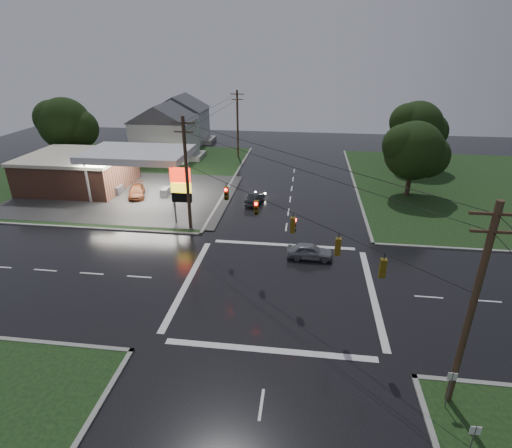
# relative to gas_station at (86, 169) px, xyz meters

# --- Properties ---
(ground) EXTENTS (120.00, 120.00, 0.00)m
(ground) POSITION_rel_gas_station_xyz_m (25.68, -19.70, -2.55)
(ground) COLOR black
(ground) RESTS_ON ground
(grass_nw) EXTENTS (36.00, 36.00, 0.08)m
(grass_nw) POSITION_rel_gas_station_xyz_m (-0.32, 6.30, -2.51)
(grass_nw) COLOR black
(grass_nw) RESTS_ON ground
(grass_ne) EXTENTS (36.00, 36.00, 0.08)m
(grass_ne) POSITION_rel_gas_station_xyz_m (51.68, 6.30, -2.51)
(grass_ne) COLOR black
(grass_ne) RESTS_ON ground
(gas_station) EXTENTS (26.20, 18.00, 5.60)m
(gas_station) POSITION_rel_gas_station_xyz_m (0.00, 0.00, 0.00)
(gas_station) COLOR #2D2D2D
(gas_station) RESTS_ON ground
(pylon_sign) EXTENTS (2.00, 0.35, 6.00)m
(pylon_sign) POSITION_rel_gas_station_xyz_m (15.18, -9.20, 1.46)
(pylon_sign) COLOR #59595E
(pylon_sign) RESTS_ON ground
(utility_pole_nw) EXTENTS (2.20, 0.32, 11.00)m
(utility_pole_nw) POSITION_rel_gas_station_xyz_m (16.18, -10.20, 3.17)
(utility_pole_nw) COLOR #382619
(utility_pole_nw) RESTS_ON ground
(utility_pole_se) EXTENTS (2.20, 0.32, 11.00)m
(utility_pole_se) POSITION_rel_gas_station_xyz_m (35.18, -29.20, 3.17)
(utility_pole_se) COLOR #382619
(utility_pole_se) RESTS_ON ground
(utility_pole_n) EXTENTS (2.20, 0.32, 10.50)m
(utility_pole_n) POSITION_rel_gas_station_xyz_m (16.18, 18.30, 2.92)
(utility_pole_n) COLOR #382619
(utility_pole_n) RESTS_ON ground
(traffic_signals) EXTENTS (26.87, 26.87, 1.47)m
(traffic_signals) POSITION_rel_gas_station_xyz_m (25.69, -19.72, 3.93)
(traffic_signals) COLOR black
(traffic_signals) RESTS_ON ground
(house_near) EXTENTS (11.05, 8.48, 8.60)m
(house_near) POSITION_rel_gas_station_xyz_m (4.73, 16.30, 1.86)
(house_near) COLOR silver
(house_near) RESTS_ON ground
(house_far) EXTENTS (11.05, 8.48, 8.60)m
(house_far) POSITION_rel_gas_station_xyz_m (3.73, 28.30, 1.86)
(house_far) COLOR silver
(house_far) RESTS_ON ground
(tree_nw_behind) EXTENTS (8.93, 7.60, 10.00)m
(tree_nw_behind) POSITION_rel_gas_station_xyz_m (-8.17, 10.29, 3.63)
(tree_nw_behind) COLOR black
(tree_nw_behind) RESTS_ON ground
(tree_ne_near) EXTENTS (7.99, 6.80, 8.98)m
(tree_ne_near) POSITION_rel_gas_station_xyz_m (39.82, 2.29, 3.01)
(tree_ne_near) COLOR black
(tree_ne_near) RESTS_ON ground
(tree_ne_far) EXTENTS (8.46, 7.20, 9.80)m
(tree_ne_far) POSITION_rel_gas_station_xyz_m (42.83, 14.29, 3.63)
(tree_ne_far) COLOR black
(tree_ne_far) RESTS_ON ground
(car_north) EXTENTS (2.01, 3.95, 1.24)m
(car_north) POSITION_rel_gas_station_xyz_m (21.65, -2.55, -1.93)
(car_north) COLOR black
(car_north) RESTS_ON ground
(car_crossing) EXTENTS (3.93, 1.65, 1.33)m
(car_crossing) POSITION_rel_gas_station_xyz_m (28.03, -14.92, -1.88)
(car_crossing) COLOR gray
(car_crossing) RESTS_ON ground
(car_pump) EXTENTS (3.21, 4.83, 1.30)m
(car_pump) POSITION_rel_gas_station_xyz_m (7.22, -2.12, -1.90)
(car_pump) COLOR #592914
(car_pump) RESTS_ON ground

